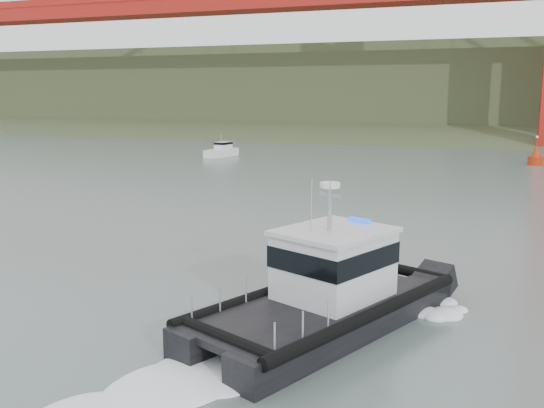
{
  "coord_description": "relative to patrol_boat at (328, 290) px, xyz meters",
  "views": [
    {
      "loc": [
        11.05,
        -19.64,
        7.9
      ],
      "look_at": [
        0.65,
        8.4,
        2.4
      ],
      "focal_mm": 40.0,
      "sensor_mm": 36.0,
      "label": 1
    }
  ],
  "objects": [
    {
      "name": "ground",
      "position": [
        -5.96,
        0.47,
        -1.29
      ],
      "size": [
        400.0,
        400.0,
        0.0
      ],
      "primitive_type": "plane",
      "color": "slate",
      "rests_on": "ground"
    },
    {
      "name": "headlands",
      "position": [
        -5.96,
        125.97,
        5.75
      ],
      "size": [
        500.0,
        105.36,
        27.12
      ],
      "color": "#3C4F2D",
      "rests_on": "ground"
    },
    {
      "name": "patrol_boat",
      "position": [
        0.0,
        0.0,
        0.0
      ],
      "size": [
        7.71,
        11.3,
        5.16
      ],
      "rotation": [
        0.0,
        0.0,
        -0.4
      ],
      "color": "black",
      "rests_on": "ground"
    },
    {
      "name": "motorboat",
      "position": [
        -27.3,
        50.01,
        -0.58
      ],
      "size": [
        2.71,
        5.47,
        2.88
      ],
      "rotation": [
        0.0,
        0.0,
        -0.19
      ],
      "color": "white",
      "rests_on": "ground"
    },
    {
      "name": "nav_buoy",
      "position": [
        9.25,
        53.87,
        -0.39
      ],
      "size": [
        1.64,
        1.64,
        3.42
      ],
      "color": "#A3260B",
      "rests_on": "ground"
    }
  ]
}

